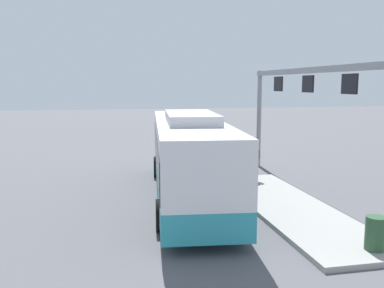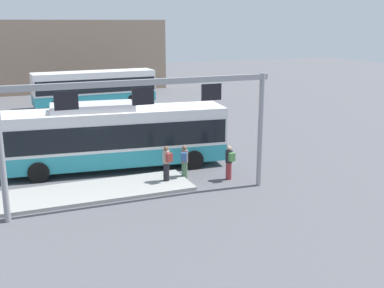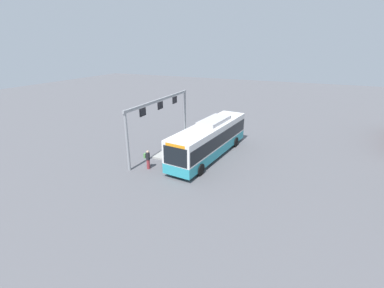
{
  "view_description": "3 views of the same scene",
  "coord_description": "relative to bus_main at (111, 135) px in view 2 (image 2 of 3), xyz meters",
  "views": [
    {
      "loc": [
        -15.78,
        3.19,
        4.5
      ],
      "look_at": [
        3.05,
        -0.77,
        1.73
      ],
      "focal_mm": 39.07,
      "sensor_mm": 36.0,
      "label": 1
    },
    {
      "loc": [
        -4.95,
        -23.14,
        7.4
      ],
      "look_at": [
        3.83,
        -1.47,
        1.3
      ],
      "focal_mm": 44.11,
      "sensor_mm": 36.0,
      "label": 2
    },
    {
      "loc": [
        22.34,
        8.21,
        10.02
      ],
      "look_at": [
        1.7,
        -1.06,
        1.62
      ],
      "focal_mm": 25.09,
      "sensor_mm": 36.0,
      "label": 3
    }
  ],
  "objects": [
    {
      "name": "ground_plane",
      "position": [
        0.01,
        -0.0,
        -1.81
      ],
      "size": [
        120.0,
        120.0,
        0.0
      ],
      "primitive_type": "plane",
      "color": "#56565B"
    },
    {
      "name": "platform_curb",
      "position": [
        -2.21,
        -3.25,
        -1.73
      ],
      "size": [
        10.0,
        2.8,
        0.16
      ],
      "primitive_type": "cube",
      "color": "#9E9E99",
      "rests_on": "ground"
    },
    {
      "name": "bus_main",
      "position": [
        0.0,
        0.0,
        0.0
      ],
      "size": [
        11.84,
        3.76,
        3.46
      ],
      "rotation": [
        0.0,
        0.0,
        -0.11
      ],
      "color": "teal",
      "rests_on": "ground"
    },
    {
      "name": "bus_background_left",
      "position": [
        2.75,
        19.08,
        -0.03
      ],
      "size": [
        10.79,
        3.05,
        3.1
      ],
      "rotation": [
        0.0,
        0.0,
        3.19
      ],
      "color": "teal",
      "rests_on": "ground"
    },
    {
      "name": "person_boarding",
      "position": [
        4.82,
        -3.79,
        -0.92
      ],
      "size": [
        0.37,
        0.55,
        1.67
      ],
      "rotation": [
        0.0,
        0.0,
        1.67
      ],
      "color": "maroon",
      "rests_on": "ground"
    },
    {
      "name": "person_waiting_near",
      "position": [
        1.83,
        -3.29,
        -0.76
      ],
      "size": [
        0.44,
        0.58,
        1.67
      ],
      "rotation": [
        0.0,
        0.0,
        1.84
      ],
      "color": "black",
      "rests_on": "platform_curb"
    },
    {
      "name": "person_waiting_mid",
      "position": [
        2.85,
        -2.95,
        -0.92
      ],
      "size": [
        0.52,
        0.6,
        1.67
      ],
      "rotation": [
        0.0,
        0.0,
        1.09
      ],
      "color": "#476B4C",
      "rests_on": "ground"
    },
    {
      "name": "platform_sign_gantry",
      "position": [
        0.26,
        -5.07,
        2.04
      ],
      "size": [
        11.32,
        0.24,
        5.2
      ],
      "color": "gray",
      "rests_on": "ground"
    },
    {
      "name": "station_building",
      "position": [
        -2.12,
        31.92,
        1.96
      ],
      "size": [
        29.32,
        8.0,
        7.56
      ],
      "primitive_type": "cube",
      "color": "gray",
      "rests_on": "ground"
    }
  ]
}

